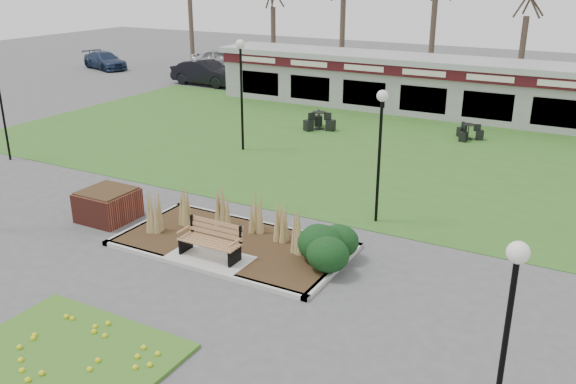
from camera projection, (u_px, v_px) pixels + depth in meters
The scene contains 15 objects.
ground at pixel (207, 264), 15.88m from camera, with size 100.00×100.00×0.00m, color #515154.
lawn at pixel (375, 150), 25.74m from camera, with size 34.00×16.00×0.02m, color #386A21.
flower_bed at pixel (70, 353), 12.08m from camera, with size 4.20×3.00×0.16m.
planting_bed at pixel (275, 242), 16.29m from camera, with size 6.75×3.40×1.27m.
park_bench at pixel (211, 240), 15.88m from camera, with size 1.70×0.66×0.93m.
brick_planter at pixel (108, 205), 18.53m from camera, with size 1.50×1.50×0.95m.
food_pavilion at pixel (432, 85), 31.77m from camera, with size 24.60×3.40×2.90m.
lamp_post_near_right at pixel (510, 309), 8.48m from camera, with size 0.32×0.32×3.82m.
lamp_post_mid_right at pixel (381, 128), 17.51m from camera, with size 0.33×0.33×4.02m.
lamp_post_far_left at pixel (241, 71), 24.63m from camera, with size 0.38×0.38×4.58m.
bistro_set_a at pixel (319, 123), 28.95m from camera, with size 1.35×1.55×0.82m.
bistro_set_b at pixel (468, 134), 27.24m from camera, with size 1.27×1.22×0.69m.
car_silver at pixel (221, 59), 46.05m from camera, with size 1.81×4.50×1.53m, color silver.
car_black at pixel (207, 73), 39.75m from camera, with size 1.70×4.87×1.60m, color black.
car_blue at pixel (105, 60), 46.14m from camera, with size 1.79×4.40×1.28m, color navy.
Camera 1 is at (8.73, -11.46, 7.25)m, focal length 38.00 mm.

